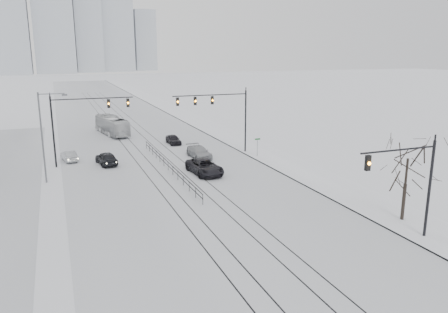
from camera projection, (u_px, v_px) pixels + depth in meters
road at (126, 127)px, 75.31m from camera, size 22.00×260.00×0.02m
sidewalk_east at (200, 123)px, 80.04m from camera, size 5.00×260.00×0.16m
curb at (187, 123)px, 79.19m from camera, size 0.10×260.00×0.12m
tram_rails at (150, 151)px, 57.18m from camera, size 5.30×180.00×0.01m
skyline at (76, 21)px, 263.44m from camera, size 96.00×48.00×72.00m
traffic_mast_near at (412, 178)px, 29.11m from camera, size 6.10×0.37×7.00m
traffic_mast_ne at (221, 109)px, 54.17m from camera, size 9.60×0.37×8.00m
traffic_mast_nw at (80, 117)px, 49.25m from camera, size 9.10×0.37×8.00m
street_light_west at (45, 131)px, 42.61m from camera, size 2.73×0.25×9.00m
bare_tree at (407, 165)px, 32.69m from camera, size 4.40×4.40×6.10m
median_fence at (168, 166)px, 48.00m from camera, size 0.06×24.00×1.00m
street_sign at (257, 145)px, 53.72m from camera, size 0.70×0.06×2.40m
sedan_sb_inner at (106, 158)px, 50.37m from camera, size 2.44×4.68×1.52m
sedan_sb_outer at (69, 156)px, 52.03m from camera, size 1.97×3.94×1.24m
sedan_nb_front at (205, 167)px, 46.53m from camera, size 3.06×5.86×1.58m
sedan_nb_right at (199, 152)px, 53.68m from camera, size 2.33×5.02×1.42m
sedan_nb_far at (173, 140)px, 61.69m from camera, size 1.65×3.87×1.30m
box_truck at (112, 126)px, 68.49m from camera, size 4.25×10.58×2.87m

